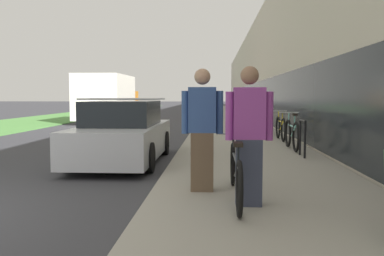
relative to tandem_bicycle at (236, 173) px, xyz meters
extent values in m
cube|color=gray|center=(0.52, 19.76, -0.42)|extent=(3.47, 70.00, 0.12)
cube|color=beige|center=(7.31, 27.76, 2.77)|extent=(10.00, 70.00, 6.48)
cube|color=#1E2328|center=(2.35, 27.76, 0.77)|extent=(0.10, 63.00, 2.20)
cube|color=#518E42|center=(-10.88, 23.76, -0.46)|extent=(5.21, 70.00, 0.03)
torus|color=black|center=(0.00, 0.90, -0.03)|extent=(0.05, 0.66, 0.66)
torus|color=black|center=(0.00, -0.88, -0.03)|extent=(0.05, 0.66, 0.66)
cylinder|color=black|center=(0.00, 0.01, 0.17)|extent=(0.04, 1.51, 0.04)
cylinder|color=black|center=(0.00, -0.34, 0.08)|extent=(0.04, 0.90, 0.31)
cylinder|color=black|center=(0.00, -0.56, 0.31)|extent=(0.03, 0.03, 0.27)
cube|color=black|center=(0.00, -0.56, 0.44)|extent=(0.11, 0.22, 0.05)
cylinder|color=black|center=(0.00, 0.76, 0.32)|extent=(0.03, 0.03, 0.29)
cylinder|color=silver|center=(0.00, 0.76, 0.46)|extent=(0.52, 0.03, 0.03)
cube|color=#33384C|center=(0.15, -0.31, 0.06)|extent=(0.32, 0.23, 0.85)
cube|color=#933D93|center=(0.15, -0.31, 0.81)|extent=(0.40, 0.23, 0.65)
cylinder|color=#933D93|center=(-0.10, -0.31, 0.78)|extent=(0.10, 0.10, 0.61)
cylinder|color=#933D93|center=(0.40, -0.31, 0.78)|extent=(0.10, 0.10, 0.61)
sphere|color=#936B51|center=(0.15, -0.31, 1.28)|extent=(0.23, 0.23, 0.23)
cube|color=brown|center=(-0.46, 0.50, 0.07)|extent=(0.33, 0.24, 0.86)
cube|color=#33518E|center=(-0.46, 0.50, 0.82)|extent=(0.40, 0.24, 0.66)
cylinder|color=#33518E|center=(-0.71, 0.50, 0.79)|extent=(0.10, 0.10, 0.62)
cylinder|color=#33518E|center=(-0.21, 0.50, 0.79)|extent=(0.10, 0.10, 0.62)
sphere|color=tan|center=(-0.46, 0.50, 1.30)|extent=(0.23, 0.23, 0.23)
cylinder|color=black|center=(1.72, 3.85, 0.05)|extent=(0.05, 0.05, 0.82)
cylinder|color=black|center=(1.72, 4.40, 0.05)|extent=(0.05, 0.05, 0.82)
cylinder|color=black|center=(1.72, 4.13, 0.46)|extent=(0.05, 0.55, 0.05)
torus|color=black|center=(1.71, 6.01, 0.02)|extent=(0.06, 0.76, 0.76)
torus|color=black|center=(1.71, 4.88, 0.02)|extent=(0.06, 0.76, 0.76)
cylinder|color=#7AD1C6|center=(1.71, 5.45, 0.25)|extent=(0.04, 0.96, 0.04)
cylinder|color=#7AD1C6|center=(1.71, 5.22, 0.14)|extent=(0.04, 0.58, 0.34)
cylinder|color=#7AD1C6|center=(1.71, 5.08, 0.41)|extent=(0.03, 0.03, 0.31)
cube|color=black|center=(1.71, 5.08, 0.56)|extent=(0.11, 0.22, 0.05)
cylinder|color=#7AD1C6|center=(1.71, 5.92, 0.41)|extent=(0.03, 0.03, 0.33)
cylinder|color=silver|center=(1.71, 5.92, 0.58)|extent=(0.52, 0.03, 0.03)
torus|color=black|center=(1.78, 8.34, 0.00)|extent=(0.06, 0.73, 0.73)
torus|color=black|center=(1.78, 7.26, 0.00)|extent=(0.06, 0.73, 0.73)
cylinder|color=yellow|center=(1.78, 7.80, 0.22)|extent=(0.04, 0.92, 0.04)
cylinder|color=yellow|center=(1.78, 7.59, 0.12)|extent=(0.04, 0.56, 0.33)
cylinder|color=yellow|center=(1.78, 7.46, 0.37)|extent=(0.03, 0.03, 0.30)
cube|color=black|center=(1.78, 7.46, 0.52)|extent=(0.11, 0.22, 0.05)
cylinder|color=yellow|center=(1.78, 8.26, 0.38)|extent=(0.03, 0.03, 0.32)
cylinder|color=silver|center=(1.78, 8.26, 0.54)|extent=(0.52, 0.03, 0.03)
torus|color=black|center=(1.69, 10.72, 0.01)|extent=(0.06, 0.74, 0.74)
torus|color=black|center=(1.69, 9.75, 0.01)|extent=(0.06, 0.74, 0.74)
cylinder|color=#B7BCC1|center=(1.69, 10.24, 0.24)|extent=(0.04, 0.83, 0.04)
cylinder|color=#B7BCC1|center=(1.69, 10.04, 0.13)|extent=(0.04, 0.51, 0.34)
cylinder|color=#B7BCC1|center=(1.69, 9.92, 0.39)|extent=(0.03, 0.03, 0.31)
cube|color=black|center=(1.69, 9.92, 0.55)|extent=(0.11, 0.22, 0.05)
cylinder|color=#B7BCC1|center=(1.69, 10.65, 0.40)|extent=(0.03, 0.03, 0.32)
cylinder|color=silver|center=(1.69, 10.65, 0.56)|extent=(0.52, 0.03, 0.03)
cube|color=silver|center=(-2.35, 3.81, 0.02)|extent=(1.66, 4.34, 0.70)
cube|color=#1E2328|center=(-2.35, 3.81, 0.64)|extent=(1.43, 2.17, 0.54)
cylinder|color=silver|center=(-2.35, 4.29, 0.96)|extent=(1.78, 0.04, 0.04)
cylinder|color=silver|center=(-2.35, 3.33, 0.96)|extent=(1.78, 0.04, 0.04)
cylinder|color=black|center=(-3.12, 5.11, -0.18)|extent=(0.22, 0.60, 0.60)
cylinder|color=black|center=(-1.59, 5.11, -0.18)|extent=(0.22, 0.60, 0.60)
cylinder|color=black|center=(-3.12, 2.51, -0.18)|extent=(0.22, 0.60, 0.60)
cylinder|color=black|center=(-1.59, 2.51, -0.18)|extent=(0.22, 0.60, 0.60)
cube|color=orange|center=(-6.35, 21.02, 0.54)|extent=(2.22, 1.62, 1.57)
cube|color=silver|center=(-6.35, 17.79, 0.96)|extent=(2.41, 4.85, 2.41)
cylinder|color=black|center=(-7.46, 20.60, -0.06)|extent=(0.28, 0.84, 0.84)
cylinder|color=black|center=(-5.25, 20.60, -0.06)|extent=(0.28, 0.84, 0.84)
cylinder|color=black|center=(-7.46, 16.82, -0.06)|extent=(0.28, 0.84, 0.84)
cylinder|color=black|center=(-5.25, 16.82, -0.06)|extent=(0.28, 0.84, 0.84)
camera|label=1|loc=(-0.28, -5.70, 1.03)|focal=40.00mm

